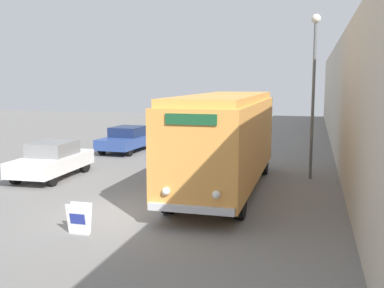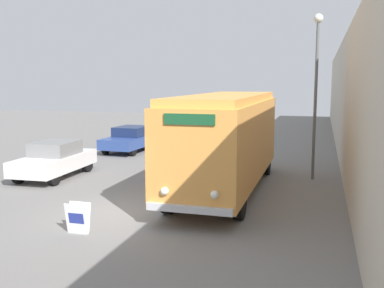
% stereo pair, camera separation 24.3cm
% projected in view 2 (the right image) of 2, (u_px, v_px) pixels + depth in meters
% --- Properties ---
extents(ground_plane, '(80.00, 80.00, 0.00)m').
position_uv_depth(ground_plane, '(117.00, 213.00, 13.42)').
color(ground_plane, slate).
extents(building_wall_right, '(0.30, 60.00, 6.01)m').
position_uv_depth(building_wall_right, '(346.00, 101.00, 20.63)').
color(building_wall_right, beige).
rests_on(building_wall_right, ground_plane).
extents(vintage_bus, '(2.46, 9.37, 3.45)m').
position_uv_depth(vintage_bus, '(226.00, 137.00, 15.94)').
color(vintage_bus, black).
rests_on(vintage_bus, ground_plane).
extents(sign_board, '(0.61, 0.31, 0.81)m').
position_uv_depth(sign_board, '(78.00, 219.00, 11.61)').
color(sign_board, gray).
rests_on(sign_board, ground_plane).
extents(streetlamp, '(0.36, 0.36, 6.49)m').
position_uv_depth(streetlamp, '(316.00, 74.00, 17.53)').
color(streetlamp, '#595E60').
rests_on(streetlamp, ground_plane).
extents(parked_car_near, '(1.93, 4.16, 1.47)m').
position_uv_depth(parked_car_near, '(55.00, 159.00, 18.38)').
color(parked_car_near, black).
rests_on(parked_car_near, ground_plane).
extents(parked_car_mid, '(2.09, 4.36, 1.39)m').
position_uv_depth(parked_car_mid, '(131.00, 139.00, 25.18)').
color(parked_car_mid, black).
rests_on(parked_car_mid, ground_plane).
extents(parked_car_far, '(1.84, 4.47, 1.50)m').
position_uv_depth(parked_car_far, '(166.00, 128.00, 30.56)').
color(parked_car_far, black).
rests_on(parked_car_far, ground_plane).
extents(parked_car_distant, '(1.74, 4.30, 1.46)m').
position_uv_depth(parked_car_distant, '(190.00, 120.00, 36.59)').
color(parked_car_distant, black).
rests_on(parked_car_distant, ground_plane).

